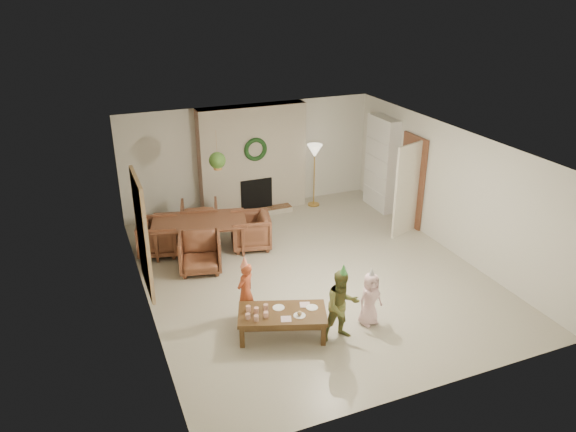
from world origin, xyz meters
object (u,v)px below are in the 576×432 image
child_plaid (342,306)px  dining_chair_far (200,218)px  dining_table (200,236)px  dining_chair_near (200,253)px  dining_chair_left (159,237)px  child_red (245,292)px  dining_chair_right (251,231)px  coffee_table_top (282,314)px  child_pink (370,299)px

child_plaid → dining_chair_far: bearing=106.5°
dining_table → dining_chair_near: bearing=-90.0°
dining_chair_far → dining_chair_left: (-0.98, -0.60, 0.00)m
dining_chair_near → child_red: size_ratio=0.78×
dining_chair_near → dining_chair_far: size_ratio=1.00×
dining_chair_right → coffee_table_top: dining_chair_right is taller
dining_chair_left → coffee_table_top: (1.28, -3.47, 0.02)m
child_red → child_pink: child_red is taller
dining_table → dining_chair_far: bearing=90.0°
child_plaid → child_pink: (0.60, 0.18, -0.13)m
dining_chair_right → dining_chair_far: bearing=-128.7°
dining_chair_right → child_plaid: bearing=18.4°
dining_chair_far → dining_chair_left: same height
dining_table → child_plaid: size_ratio=1.61×
dining_chair_right → child_red: bearing=-6.8°
child_pink → dining_chair_far: bearing=99.5°
dining_chair_left → child_plaid: (2.08, -3.88, 0.22)m
dining_table → dining_chair_right: dining_chair_right is taller
child_red → child_plaid: size_ratio=0.88×
dining_chair_near → dining_chair_left: (-0.60, 0.98, 0.00)m
dining_chair_near → coffee_table_top: bearing=-61.4°
coffee_table_top → child_pink: 1.42m
coffee_table_top → child_pink: (1.40, -0.23, 0.07)m
child_plaid → dining_chair_right: bearing=97.6°
dining_chair_near → dining_chair_far: 1.63m
dining_chair_near → dining_chair_far: same height
dining_chair_left → coffee_table_top: dining_chair_left is taller
dining_chair_left → child_red: 2.99m
dining_chair_near → dining_chair_right: bearing=38.7°
dining_table → child_plaid: (1.29, -3.69, 0.25)m
dining_chair_near → dining_chair_left: 1.15m
child_red → child_pink: size_ratio=1.13×
dining_chair_far → child_red: child_red is taller
child_red → dining_chair_far: bearing=-126.1°
dining_chair_left → child_plaid: 4.41m
dining_chair_far → dining_chair_right: 1.31m
dining_table → dining_chair_far: dining_chair_far is taller
dining_chair_far → dining_chair_right: size_ratio=1.00×
dining_table → child_plaid: 3.91m
child_red → coffee_table_top: bearing=86.8°
child_red → child_plaid: child_plaid is taller
dining_chair_far → child_pink: (1.69, -4.30, 0.09)m
child_red → dining_chair_right: bearing=-144.8°
coffee_table_top → child_red: bearing=141.0°
child_plaid → dining_chair_left: bearing=121.0°
coffee_table_top → child_plaid: 0.92m
child_plaid → dining_table: bearing=112.0°
dining_chair_left → child_plaid: child_plaid is taller
dining_chair_far → coffee_table_top: (0.29, -4.08, 0.02)m
dining_chair_near → child_red: 1.89m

